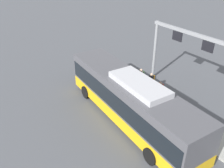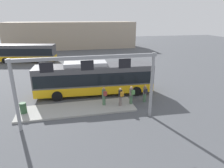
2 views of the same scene
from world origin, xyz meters
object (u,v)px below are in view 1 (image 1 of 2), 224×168
Objects in this scene: person_waiting_mid at (160,91)px; person_waiting_far at (151,82)px; person_boarding at (126,74)px; bus_main at (130,98)px; person_waiting_near at (141,77)px.

person_waiting_far is (1.40, -0.43, 0.00)m from person_waiting_mid.
person_waiting_far is at bearing -124.25° from person_waiting_mid.
person_waiting_far is (-2.54, -0.59, 0.16)m from person_boarding.
bus_main is at bearing 8.41° from person_waiting_far.
bus_main reaches higher than person_waiting_far.
person_waiting_near reaches higher than person_boarding.
person_waiting_near and person_waiting_far have the same top height.
person_boarding is at bearing -32.16° from bus_main.
person_boarding is 1.55m from person_waiting_near.
person_boarding is 1.00× the size of person_waiting_far.
person_waiting_near is at bearing -113.42° from person_waiting_mid.
bus_main is 4.57m from person_waiting_near.
bus_main is at bearing 18.55° from person_waiting_near.
person_boarding is at bearing -94.58° from person_waiting_far.
person_waiting_far is at bearing 106.92° from person_boarding.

